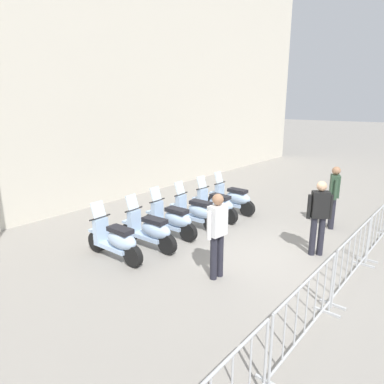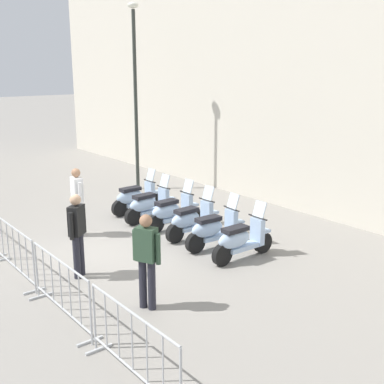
{
  "view_description": "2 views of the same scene",
  "coord_description": "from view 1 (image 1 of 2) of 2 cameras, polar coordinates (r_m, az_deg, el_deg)",
  "views": [
    {
      "loc": [
        -6.58,
        -3.34,
        3.4
      ],
      "look_at": [
        0.22,
        2.22,
        1.09
      ],
      "focal_mm": 32.14,
      "sensor_mm": 36.0,
      "label": 1
    },
    {
      "loc": [
        9.49,
        -5.05,
        4.17
      ],
      "look_at": [
        0.18,
        2.56,
        1.08
      ],
      "focal_mm": 46.1,
      "sensor_mm": 36.0,
      "label": 2
    }
  ],
  "objects": [
    {
      "name": "ground_plane",
      "position": [
        8.13,
        11.39,
        -10.31
      ],
      "size": [
        120.0,
        120.0,
        0.0
      ],
      "primitive_type": "plane",
      "color": "gray"
    },
    {
      "name": "motorcycle_0",
      "position": [
        7.79,
        -12.52,
        -7.86
      ],
      "size": [
        0.56,
        1.72,
        1.24
      ],
      "color": "black",
      "rests_on": "ground"
    },
    {
      "name": "motorcycle_1",
      "position": [
        8.23,
        -7.02,
        -6.34
      ],
      "size": [
        0.56,
        1.72,
        1.24
      ],
      "color": "black",
      "rests_on": "ground"
    },
    {
      "name": "motorcycle_2",
      "position": [
        8.9,
        -3.34,
        -4.61
      ],
      "size": [
        0.56,
        1.72,
        1.24
      ],
      "color": "black",
      "rests_on": "ground"
    },
    {
      "name": "motorcycle_3",
      "position": [
        9.51,
        0.61,
        -3.31
      ],
      "size": [
        0.56,
        1.72,
        1.24
      ],
      "color": "black",
      "rests_on": "ground"
    },
    {
      "name": "motorcycle_4",
      "position": [
        10.16,
        3.94,
        -2.15
      ],
      "size": [
        0.56,
        1.73,
        1.24
      ],
      "color": "black",
      "rests_on": "ground"
    },
    {
      "name": "motorcycle_5",
      "position": [
        10.87,
        6.78,
        -1.1
      ],
      "size": [
        0.56,
        1.72,
        1.24
      ],
      "color": "black",
      "rests_on": "ground"
    },
    {
      "name": "barrier_segment_1",
      "position": [
        5.38,
        18.4,
        -18.41
      ],
      "size": [
        2.16,
        0.46,
        1.07
      ],
      "color": "#B2B5B7",
      "rests_on": "ground"
    },
    {
      "name": "barrier_segment_2",
      "position": [
        7.3,
        25.13,
        -9.94
      ],
      "size": [
        2.16,
        0.46,
        1.07
      ],
      "color": "#B2B5B7",
      "rests_on": "ground"
    },
    {
      "name": "barrier_segment_3",
      "position": [
        9.37,
        28.81,
        -5.03
      ],
      "size": [
        2.16,
        0.46,
        1.07
      ],
      "color": "#B2B5B7",
      "rests_on": "ground"
    },
    {
      "name": "officer_near_row_end",
      "position": [
        10.1,
        22.47,
        -0.26
      ],
      "size": [
        0.51,
        0.35,
        1.73
      ],
      "color": "#23232D",
      "rests_on": "ground"
    },
    {
      "name": "officer_mid_plaza",
      "position": [
        6.69,
        4.22,
        -6.51
      ],
      "size": [
        0.55,
        0.27,
        1.73
      ],
      "color": "#23232D",
      "rests_on": "ground"
    },
    {
      "name": "officer_by_barriers",
      "position": [
        8.17,
        20.34,
        -3.44
      ],
      "size": [
        0.39,
        0.46,
        1.73
      ],
      "color": "#23232D",
      "rests_on": "ground"
    }
  ]
}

